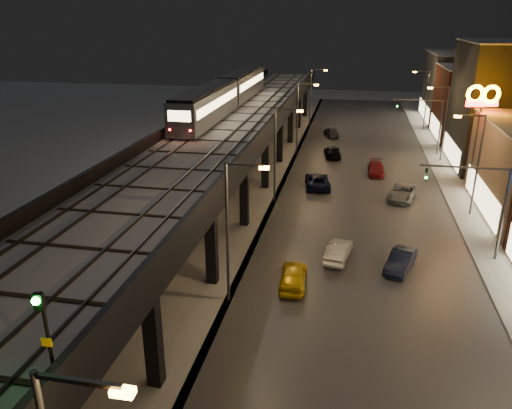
{
  "coord_description": "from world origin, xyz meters",
  "views": [
    {
      "loc": [
        6.17,
        -13.24,
        16.7
      ],
      "look_at": [
        0.25,
        17.03,
        5.0
      ],
      "focal_mm": 35.0,
      "sensor_mm": 36.0,
      "label": 1
    }
  ],
  "objects_px": {
    "car_taxi": "(293,277)",
    "car_near_white": "(338,252)",
    "car_mid_dark": "(332,152)",
    "rail_signal": "(43,318)",
    "car_onc_silver": "(401,261)",
    "car_onc_dark": "(402,193)",
    "car_mid_silver": "(317,181)",
    "subway_train": "(227,93)",
    "car_far_white": "(331,132)",
    "car_onc_white": "(376,169)"
  },
  "relations": [
    {
      "from": "car_near_white",
      "to": "car_mid_silver",
      "type": "xyz_separation_m",
      "value": [
        -2.78,
        16.13,
        0.04
      ]
    },
    {
      "from": "car_near_white",
      "to": "car_far_white",
      "type": "bearing_deg",
      "value": -77.46
    },
    {
      "from": "car_mid_silver",
      "to": "car_onc_white",
      "type": "distance_m",
      "value": 8.49
    },
    {
      "from": "car_mid_dark",
      "to": "car_onc_white",
      "type": "xyz_separation_m",
      "value": [
        5.17,
        -6.31,
        -0.05
      ]
    },
    {
      "from": "rail_signal",
      "to": "car_mid_dark",
      "type": "height_order",
      "value": "rail_signal"
    },
    {
      "from": "rail_signal",
      "to": "car_mid_silver",
      "type": "bearing_deg",
      "value": 82.46
    },
    {
      "from": "car_onc_silver",
      "to": "car_onc_white",
      "type": "xyz_separation_m",
      "value": [
        -1.0,
        22.78,
        -0.04
      ]
    },
    {
      "from": "car_onc_dark",
      "to": "rail_signal",
      "type": "bearing_deg",
      "value": -94.35
    },
    {
      "from": "car_mid_dark",
      "to": "car_onc_silver",
      "type": "xyz_separation_m",
      "value": [
        6.17,
        -29.09,
        -0.01
      ]
    },
    {
      "from": "car_onc_white",
      "to": "car_taxi",
      "type": "bearing_deg",
      "value": -103.56
    },
    {
      "from": "subway_train",
      "to": "car_far_white",
      "type": "height_order",
      "value": "subway_train"
    },
    {
      "from": "car_taxi",
      "to": "car_mid_silver",
      "type": "xyz_separation_m",
      "value": [
        -0.03,
        20.53,
        -0.01
      ]
    },
    {
      "from": "car_taxi",
      "to": "car_onc_silver",
      "type": "bearing_deg",
      "value": -155.13
    },
    {
      "from": "subway_train",
      "to": "car_far_white",
      "type": "bearing_deg",
      "value": 53.32
    },
    {
      "from": "car_mid_dark",
      "to": "car_onc_dark",
      "type": "distance_m",
      "value": 16.09
    },
    {
      "from": "car_onc_silver",
      "to": "car_onc_dark",
      "type": "relative_size",
      "value": 0.85
    },
    {
      "from": "car_near_white",
      "to": "car_far_white",
      "type": "distance_m",
      "value": 39.88
    },
    {
      "from": "rail_signal",
      "to": "car_mid_silver",
      "type": "distance_m",
      "value": 39.72
    },
    {
      "from": "car_onc_silver",
      "to": "car_far_white",
      "type": "bearing_deg",
      "value": 117.83
    },
    {
      "from": "car_far_white",
      "to": "car_onc_white",
      "type": "distance_m",
      "value": 18.71
    },
    {
      "from": "rail_signal",
      "to": "car_onc_silver",
      "type": "distance_m",
      "value": 26.15
    },
    {
      "from": "rail_signal",
      "to": "car_onc_dark",
      "type": "height_order",
      "value": "rail_signal"
    },
    {
      "from": "car_near_white",
      "to": "car_mid_dark",
      "type": "height_order",
      "value": "car_mid_dark"
    },
    {
      "from": "car_mid_dark",
      "to": "rail_signal",
      "type": "bearing_deg",
      "value": 74.95
    },
    {
      "from": "subway_train",
      "to": "car_onc_dark",
      "type": "distance_m",
      "value": 23.5
    },
    {
      "from": "car_onc_dark",
      "to": "car_near_white",
      "type": "bearing_deg",
      "value": -95.71
    },
    {
      "from": "rail_signal",
      "to": "car_taxi",
      "type": "distance_m",
      "value": 20.38
    },
    {
      "from": "car_mid_dark",
      "to": "car_mid_silver",
      "type": "bearing_deg",
      "value": 77.41
    },
    {
      "from": "subway_train",
      "to": "car_onc_dark",
      "type": "relative_size",
      "value": 6.91
    },
    {
      "from": "car_near_white",
      "to": "subway_train",
      "type": "bearing_deg",
      "value": -50.56
    },
    {
      "from": "car_far_white",
      "to": "car_near_white",
      "type": "bearing_deg",
      "value": 77.99
    },
    {
      "from": "subway_train",
      "to": "car_onc_dark",
      "type": "bearing_deg",
      "value": -26.79
    },
    {
      "from": "rail_signal",
      "to": "car_near_white",
      "type": "distance_m",
      "value": 25.09
    },
    {
      "from": "car_taxi",
      "to": "car_near_white",
      "type": "xyz_separation_m",
      "value": [
        2.75,
        4.39,
        -0.05
      ]
    },
    {
      "from": "car_near_white",
      "to": "rail_signal",
      "type": "bearing_deg",
      "value": 79.45
    },
    {
      "from": "car_taxi",
      "to": "car_onc_white",
      "type": "distance_m",
      "value": 27.13
    },
    {
      "from": "car_onc_silver",
      "to": "car_mid_dark",
      "type": "bearing_deg",
      "value": 120.12
    },
    {
      "from": "car_near_white",
      "to": "car_onc_dark",
      "type": "xyz_separation_m",
      "value": [
        5.57,
        14.09,
        -0.0
      ]
    },
    {
      "from": "car_mid_silver",
      "to": "car_far_white",
      "type": "xyz_separation_m",
      "value": [
        0.17,
        23.66,
        -0.01
      ]
    },
    {
      "from": "car_mid_silver",
      "to": "car_mid_dark",
      "type": "bearing_deg",
      "value": -103.15
    },
    {
      "from": "car_mid_silver",
      "to": "subway_train",
      "type": "bearing_deg",
      "value": -43.57
    },
    {
      "from": "car_onc_silver",
      "to": "car_onc_white",
      "type": "relative_size",
      "value": 0.94
    },
    {
      "from": "car_onc_silver",
      "to": "car_near_white",
      "type": "bearing_deg",
      "value": -171.51
    },
    {
      "from": "car_near_white",
      "to": "car_mid_silver",
      "type": "relative_size",
      "value": 0.8
    },
    {
      "from": "car_near_white",
      "to": "car_far_white",
      "type": "height_order",
      "value": "car_far_white"
    },
    {
      "from": "subway_train",
      "to": "car_onc_silver",
      "type": "distance_m",
      "value": 31.95
    },
    {
      "from": "car_near_white",
      "to": "car_mid_silver",
      "type": "height_order",
      "value": "car_mid_silver"
    },
    {
      "from": "car_mid_dark",
      "to": "car_onc_dark",
      "type": "bearing_deg",
      "value": 109.2
    },
    {
      "from": "subway_train",
      "to": "car_near_white",
      "type": "distance_m",
      "value": 29.03
    },
    {
      "from": "rail_signal",
      "to": "car_onc_dark",
      "type": "xyz_separation_m",
      "value": [
        13.45,
        36.54,
        -7.98
      ]
    }
  ]
}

